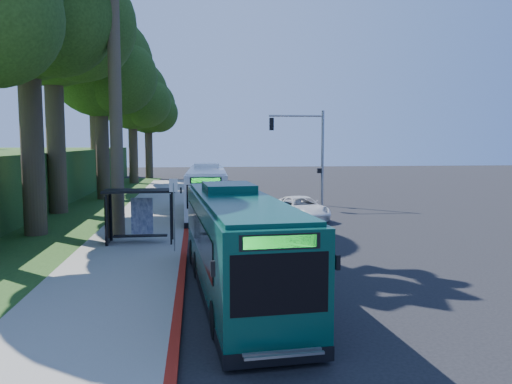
{
  "coord_description": "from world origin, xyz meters",
  "views": [
    {
      "loc": [
        -4.46,
        -25.92,
        4.68
      ],
      "look_at": [
        -1.21,
        1.0,
        1.98
      ],
      "focal_mm": 35.0,
      "sensor_mm": 36.0,
      "label": 1
    }
  ],
  "objects": [
    {
      "name": "stop_sign_pole",
      "position": [
        -5.4,
        -5.0,
        2.08
      ],
      "size": [
        0.35,
        0.06,
        3.17
      ],
      "color": "gray",
      "rests_on": "ground"
    },
    {
      "name": "grass_verge",
      "position": [
        -13.0,
        5.0,
        0.03
      ],
      "size": [
        8.0,
        70.0,
        0.06
      ],
      "primitive_type": "cube",
      "color": "#234719",
      "rests_on": "ground"
    },
    {
      "name": "red_curb",
      "position": [
        -5.0,
        -4.0,
        0.07
      ],
      "size": [
        0.25,
        30.0,
        0.13
      ],
      "primitive_type": "cube",
      "color": "#A01D11",
      "rests_on": "ground"
    },
    {
      "name": "tree_5",
      "position": [
        -10.41,
        39.99,
        8.96
      ],
      "size": [
        7.35,
        7.0,
        12.86
      ],
      "color": "#382B1E",
      "rests_on": "ground"
    },
    {
      "name": "tree_3",
      "position": [
        -13.88,
        23.98,
        11.98
      ],
      "size": [
        10.08,
        9.6,
        17.28
      ],
      "color": "#382B1E",
      "rests_on": "ground"
    },
    {
      "name": "teal_bus",
      "position": [
        -3.23,
        -10.65,
        1.6
      ],
      "size": [
        3.19,
        11.15,
        3.28
      ],
      "rotation": [
        0.0,
        0.0,
        0.08
      ],
      "color": "#0A382F",
      "rests_on": "ground"
    },
    {
      "name": "sidewalk",
      "position": [
        -7.3,
        0.0,
        0.06
      ],
      "size": [
        4.5,
        70.0,
        0.12
      ],
      "primitive_type": "cube",
      "color": "gray",
      "rests_on": "ground"
    },
    {
      "name": "white_bus",
      "position": [
        -3.8,
        6.0,
        1.6
      ],
      "size": [
        2.66,
        11.05,
        3.28
      ],
      "rotation": [
        0.0,
        0.0,
        -0.03
      ],
      "color": "white",
      "rests_on": "ground"
    },
    {
      "name": "tree_0",
      "position": [
        -12.4,
        -0.02,
        11.2
      ],
      "size": [
        8.4,
        8.0,
        15.7
      ],
      "color": "#382B1E",
      "rests_on": "ground"
    },
    {
      "name": "traffic_signal_pole",
      "position": [
        3.78,
        10.0,
        4.42
      ],
      "size": [
        4.1,
        0.3,
        7.0
      ],
      "color": "gray",
      "rests_on": "ground"
    },
    {
      "name": "bus_shelter",
      "position": [
        -7.26,
        -2.86,
        1.81
      ],
      "size": [
        3.2,
        1.51,
        2.55
      ],
      "color": "black",
      "rests_on": "ground"
    },
    {
      "name": "tree_1",
      "position": [
        -13.37,
        7.98,
        12.73
      ],
      "size": [
        10.5,
        10.0,
        18.26
      ],
      "color": "#382B1E",
      "rests_on": "ground"
    },
    {
      "name": "ground",
      "position": [
        0.0,
        0.0,
        0.0
      ],
      "size": [
        140.0,
        140.0,
        0.0
      ],
      "primitive_type": "plane",
      "color": "black",
      "rests_on": "ground"
    },
    {
      "name": "tree_4",
      "position": [
        -11.4,
        31.98,
        9.73
      ],
      "size": [
        8.4,
        8.0,
        14.14
      ],
      "color": "#382B1E",
      "rests_on": "ground"
    },
    {
      "name": "pickup",
      "position": [
        1.89,
        3.75,
        0.69
      ],
      "size": [
        3.1,
        5.28,
        1.38
      ],
      "primitive_type": "imported",
      "rotation": [
        0.0,
        0.0,
        0.17
      ],
      "color": "white",
      "rests_on": "ground"
    },
    {
      "name": "tree_2",
      "position": [
        -11.89,
        15.98,
        10.48
      ],
      "size": [
        8.82,
        8.4,
        15.12
      ],
      "color": "#382B1E",
      "rests_on": "ground"
    }
  ]
}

